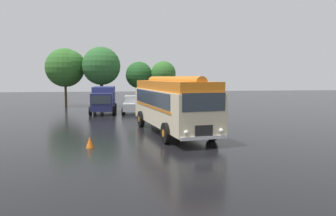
{
  "coord_description": "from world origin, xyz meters",
  "views": [
    {
      "loc": [
        -3.33,
        -19.02,
        3.45
      ],
      "look_at": [
        -0.15,
        2.34,
        1.4
      ],
      "focal_mm": 35.0,
      "sensor_mm": 36.0,
      "label": 1
    }
  ],
  "objects_px": {
    "vintage_bus": "(172,102)",
    "traffic_cone": "(90,142)",
    "car_near_left": "(133,104)",
    "box_van": "(104,99)",
    "car_mid_left": "(159,104)",
    "car_mid_right": "(188,103)"
  },
  "relations": [
    {
      "from": "box_van",
      "to": "traffic_cone",
      "type": "distance_m",
      "value": 15.92
    },
    {
      "from": "car_near_left",
      "to": "car_mid_left",
      "type": "relative_size",
      "value": 1.0
    },
    {
      "from": "car_mid_left",
      "to": "vintage_bus",
      "type": "bearing_deg",
      "value": -93.26
    },
    {
      "from": "car_near_left",
      "to": "traffic_cone",
      "type": "xyz_separation_m",
      "value": [
        -2.72,
        -15.33,
        -0.57
      ]
    },
    {
      "from": "box_van",
      "to": "car_near_left",
      "type": "bearing_deg",
      "value": -11.18
    },
    {
      "from": "car_mid_left",
      "to": "box_van",
      "type": "relative_size",
      "value": 0.74
    },
    {
      "from": "car_mid_left",
      "to": "box_van",
      "type": "xyz_separation_m",
      "value": [
        -5.36,
        0.38,
        0.52
      ]
    },
    {
      "from": "vintage_bus",
      "to": "car_near_left",
      "type": "relative_size",
      "value": 2.41
    },
    {
      "from": "box_van",
      "to": "vintage_bus",
      "type": "bearing_deg",
      "value": -68.94
    },
    {
      "from": "box_van",
      "to": "traffic_cone",
      "type": "bearing_deg",
      "value": -89.85
    },
    {
      "from": "car_near_left",
      "to": "box_van",
      "type": "distance_m",
      "value": 2.86
    },
    {
      "from": "vintage_bus",
      "to": "car_mid_right",
      "type": "bearing_deg",
      "value": 73.22
    },
    {
      "from": "car_near_left",
      "to": "car_mid_right",
      "type": "bearing_deg",
      "value": 3.75
    },
    {
      "from": "box_van",
      "to": "traffic_cone",
      "type": "relative_size",
      "value": 10.57
    },
    {
      "from": "vintage_bus",
      "to": "box_van",
      "type": "xyz_separation_m",
      "value": [
        -4.69,
        12.18,
        -0.53
      ]
    },
    {
      "from": "box_van",
      "to": "traffic_cone",
      "type": "xyz_separation_m",
      "value": [
        0.04,
        -15.88,
        -1.09
      ]
    },
    {
      "from": "car_near_left",
      "to": "traffic_cone",
      "type": "distance_m",
      "value": 15.58
    },
    {
      "from": "car_mid_left",
      "to": "car_mid_right",
      "type": "height_order",
      "value": "same"
    },
    {
      "from": "vintage_bus",
      "to": "traffic_cone",
      "type": "height_order",
      "value": "vintage_bus"
    },
    {
      "from": "vintage_bus",
      "to": "car_near_left",
      "type": "xyz_separation_m",
      "value": [
        -1.93,
        11.63,
        -1.05
      ]
    },
    {
      "from": "vintage_bus",
      "to": "car_mid_right",
      "type": "relative_size",
      "value": 2.38
    },
    {
      "from": "car_near_left",
      "to": "traffic_cone",
      "type": "bearing_deg",
      "value": -100.06
    }
  ]
}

